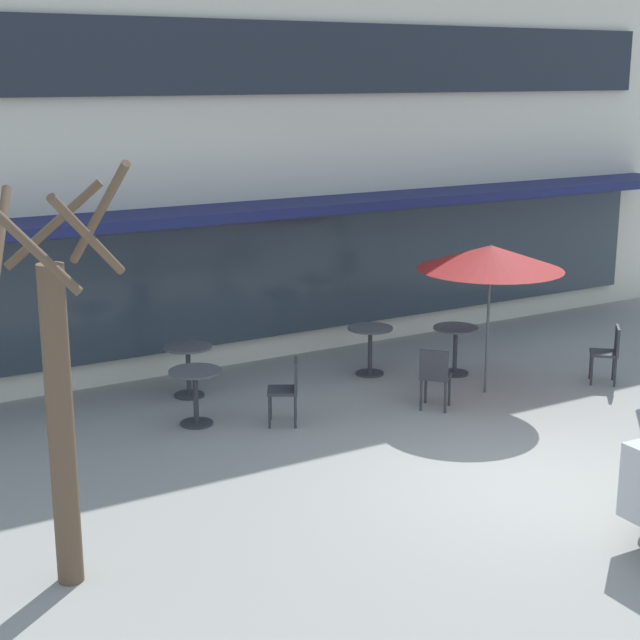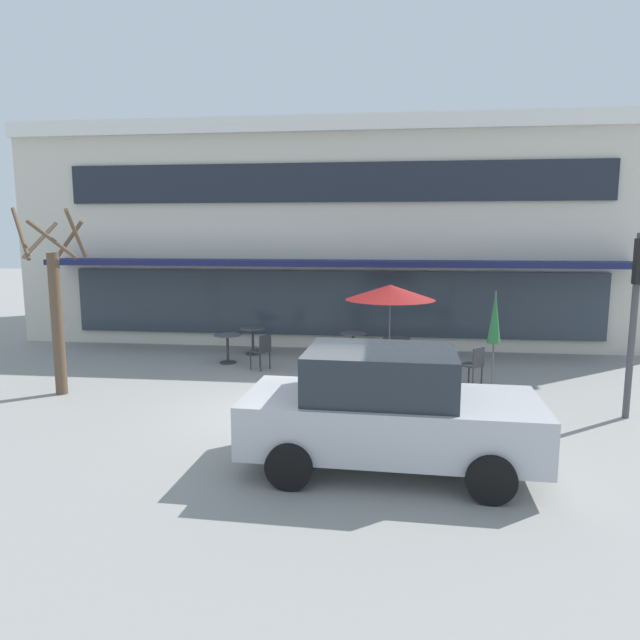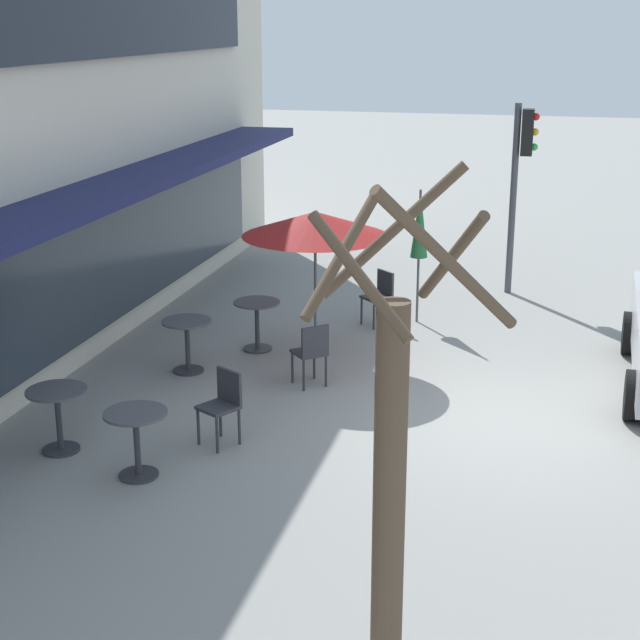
{
  "view_description": "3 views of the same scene",
  "coord_description": "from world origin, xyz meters",
  "px_view_note": "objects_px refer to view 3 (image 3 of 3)",
  "views": [
    {
      "loc": [
        -7.43,
        -7.75,
        4.57
      ],
      "look_at": [
        -0.75,
        3.39,
        1.3
      ],
      "focal_mm": 55.0,
      "sensor_mm": 36.0,
      "label": 1
    },
    {
      "loc": [
        1.7,
        -10.53,
        3.4
      ],
      "look_at": [
        0.03,
        3.28,
        1.26
      ],
      "focal_mm": 32.0,
      "sensor_mm": 36.0,
      "label": 2
    },
    {
      "loc": [
        -11.48,
        -0.55,
        4.84
      ],
      "look_at": [
        -0.22,
        2.24,
        1.23
      ],
      "focal_mm": 55.0,
      "sensor_mm": 36.0,
      "label": 3
    }
  ],
  "objects_px": {
    "cafe_table_streetside": "(257,317)",
    "traffic_light_pole": "(521,167)",
    "cafe_table_mid_patio": "(136,433)",
    "patio_umbrella_cream_folded": "(420,225)",
    "street_tree": "(391,457)",
    "cafe_table_near_wall": "(58,409)",
    "cafe_table_by_tree": "(187,337)",
    "cafe_chair_0": "(312,350)",
    "patio_umbrella_green_folded": "(315,224)",
    "cafe_chair_2": "(380,293)",
    "cafe_chair_1": "(223,401)"
  },
  "relations": [
    {
      "from": "cafe_table_mid_patio",
      "to": "traffic_light_pole",
      "type": "relative_size",
      "value": 0.22
    },
    {
      "from": "street_tree",
      "to": "traffic_light_pole",
      "type": "xyz_separation_m",
      "value": [
        11.29,
        -0.32,
        0.46
      ]
    },
    {
      "from": "cafe_table_streetside",
      "to": "cafe_table_by_tree",
      "type": "height_order",
      "value": "same"
    },
    {
      "from": "cafe_table_by_tree",
      "to": "patio_umbrella_green_folded",
      "type": "bearing_deg",
      "value": -59.43
    },
    {
      "from": "patio_umbrella_green_folded",
      "to": "street_tree",
      "type": "xyz_separation_m",
      "value": [
        -6.91,
        -2.3,
        -0.19
      ]
    },
    {
      "from": "cafe_table_streetside",
      "to": "cafe_table_mid_patio",
      "type": "xyz_separation_m",
      "value": [
        -4.4,
        -0.01,
        0.0
      ]
    },
    {
      "from": "cafe_table_mid_patio",
      "to": "patio_umbrella_cream_folded",
      "type": "distance_m",
      "value": 6.82
    },
    {
      "from": "cafe_table_near_wall",
      "to": "cafe_chair_0",
      "type": "xyz_separation_m",
      "value": [
        2.69,
        -2.32,
        0.01
      ]
    },
    {
      "from": "cafe_table_streetside",
      "to": "patio_umbrella_cream_folded",
      "type": "relative_size",
      "value": 0.35
    },
    {
      "from": "traffic_light_pole",
      "to": "patio_umbrella_green_folded",
      "type": "bearing_deg",
      "value": 149.02
    },
    {
      "from": "cafe_table_mid_patio",
      "to": "cafe_chair_0",
      "type": "relative_size",
      "value": 0.85
    },
    {
      "from": "cafe_table_streetside",
      "to": "cafe_table_mid_patio",
      "type": "bearing_deg",
      "value": -179.87
    },
    {
      "from": "cafe_table_mid_patio",
      "to": "street_tree",
      "type": "xyz_separation_m",
      "value": [
        -2.7,
        -3.25,
        1.32
      ]
    },
    {
      "from": "cafe_table_mid_patio",
      "to": "cafe_chair_2",
      "type": "bearing_deg",
      "value": -14.3
    },
    {
      "from": "cafe_chair_0",
      "to": "cafe_table_streetside",
      "type": "bearing_deg",
      "value": 42.15
    },
    {
      "from": "patio_umbrella_cream_folded",
      "to": "cafe_chair_0",
      "type": "bearing_deg",
      "value": 163.91
    },
    {
      "from": "cafe_table_by_tree",
      "to": "cafe_chair_2",
      "type": "height_order",
      "value": "cafe_chair_2"
    },
    {
      "from": "cafe_table_near_wall",
      "to": "traffic_light_pole",
      "type": "relative_size",
      "value": 0.22
    },
    {
      "from": "patio_umbrella_green_folded",
      "to": "cafe_chair_2",
      "type": "relative_size",
      "value": 2.47
    },
    {
      "from": "cafe_table_near_wall",
      "to": "cafe_chair_0",
      "type": "bearing_deg",
      "value": -40.76
    },
    {
      "from": "cafe_table_near_wall",
      "to": "cafe_chair_0",
      "type": "distance_m",
      "value": 3.56
    },
    {
      "from": "cafe_chair_1",
      "to": "cafe_chair_2",
      "type": "height_order",
      "value": "same"
    },
    {
      "from": "cafe_chair_1",
      "to": "traffic_light_pole",
      "type": "height_order",
      "value": "traffic_light_pole"
    },
    {
      "from": "patio_umbrella_cream_folded",
      "to": "traffic_light_pole",
      "type": "distance_m",
      "value": 2.71
    },
    {
      "from": "cafe_table_mid_patio",
      "to": "patio_umbrella_cream_folded",
      "type": "relative_size",
      "value": 0.35
    },
    {
      "from": "cafe_table_mid_patio",
      "to": "traffic_light_pole",
      "type": "bearing_deg",
      "value": -22.58
    },
    {
      "from": "patio_umbrella_green_folded",
      "to": "patio_umbrella_cream_folded",
      "type": "relative_size",
      "value": 1.0
    },
    {
      "from": "cafe_table_near_wall",
      "to": "cafe_table_streetside",
      "type": "bearing_deg",
      "value": -15.91
    },
    {
      "from": "patio_umbrella_green_folded",
      "to": "traffic_light_pole",
      "type": "distance_m",
      "value": 5.11
    },
    {
      "from": "cafe_chair_0",
      "to": "street_tree",
      "type": "distance_m",
      "value": 6.29
    },
    {
      "from": "cafe_chair_0",
      "to": "cafe_chair_2",
      "type": "distance_m",
      "value": 3.03
    },
    {
      "from": "cafe_table_mid_patio",
      "to": "patio_umbrella_cream_folded",
      "type": "xyz_separation_m",
      "value": [
        6.39,
        -2.12,
        1.11
      ]
    },
    {
      "from": "cafe_table_streetside",
      "to": "street_tree",
      "type": "relative_size",
      "value": 0.19
    },
    {
      "from": "cafe_table_by_tree",
      "to": "cafe_chair_0",
      "type": "xyz_separation_m",
      "value": [
        -0.16,
        -1.85,
        0.01
      ]
    },
    {
      "from": "cafe_table_mid_patio",
      "to": "patio_umbrella_cream_folded",
      "type": "height_order",
      "value": "patio_umbrella_cream_folded"
    },
    {
      "from": "cafe_table_by_tree",
      "to": "cafe_chair_0",
      "type": "bearing_deg",
      "value": -94.93
    },
    {
      "from": "patio_umbrella_cream_folded",
      "to": "cafe_chair_0",
      "type": "relative_size",
      "value": 2.47
    },
    {
      "from": "cafe_table_by_tree",
      "to": "patio_umbrella_cream_folded",
      "type": "bearing_deg",
      "value": -41.79
    },
    {
      "from": "traffic_light_pole",
      "to": "cafe_table_near_wall",
      "type": "bearing_deg",
      "value": 150.04
    },
    {
      "from": "cafe_table_near_wall",
      "to": "patio_umbrella_cream_folded",
      "type": "distance_m",
      "value": 6.92
    },
    {
      "from": "cafe_chair_0",
      "to": "cafe_table_mid_patio",
      "type": "bearing_deg",
      "value": 159.23
    },
    {
      "from": "cafe_table_mid_patio",
      "to": "cafe_chair_2",
      "type": "relative_size",
      "value": 0.85
    },
    {
      "from": "cafe_chair_1",
      "to": "cafe_chair_2",
      "type": "distance_m",
      "value": 5.11
    },
    {
      "from": "cafe_chair_1",
      "to": "cafe_table_near_wall",
      "type": "bearing_deg",
      "value": 110.76
    },
    {
      "from": "cafe_table_streetside",
      "to": "traffic_light_pole",
      "type": "height_order",
      "value": "traffic_light_pole"
    },
    {
      "from": "cafe_chair_1",
      "to": "cafe_chair_2",
      "type": "bearing_deg",
      "value": -10.53
    },
    {
      "from": "cafe_table_near_wall",
      "to": "cafe_table_streetside",
      "type": "distance_m",
      "value": 4.16
    },
    {
      "from": "cafe_table_near_wall",
      "to": "cafe_chair_1",
      "type": "xyz_separation_m",
      "value": [
        0.67,
        -1.77,
        0.01
      ]
    },
    {
      "from": "cafe_table_near_wall",
      "to": "street_tree",
      "type": "distance_m",
      "value": 5.54
    },
    {
      "from": "cafe_chair_0",
      "to": "cafe_chair_1",
      "type": "distance_m",
      "value": 2.1
    }
  ]
}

